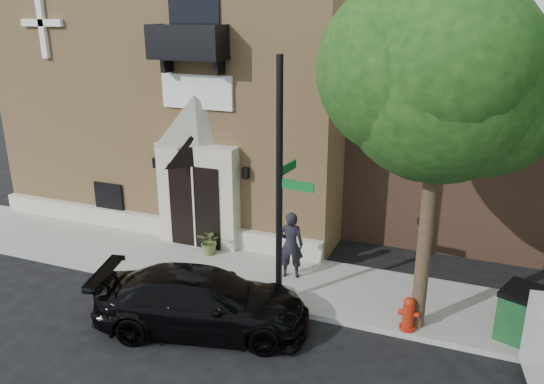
# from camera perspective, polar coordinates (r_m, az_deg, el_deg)

# --- Properties ---
(ground) EXTENTS (120.00, 120.00, 0.00)m
(ground) POSITION_cam_1_polar(r_m,az_deg,el_deg) (14.61, -9.44, -10.62)
(ground) COLOR black
(ground) RESTS_ON ground
(sidewalk) EXTENTS (42.00, 3.00, 0.15)m
(sidewalk) POSITION_cam_1_polar(r_m,az_deg,el_deg) (15.31, -3.31, -8.61)
(sidewalk) COLOR gray
(sidewalk) RESTS_ON ground
(church) EXTENTS (12.20, 11.01, 9.30)m
(church) POSITION_cam_1_polar(r_m,az_deg,el_deg) (21.31, -6.07, 11.97)
(church) COLOR tan
(church) RESTS_ON ground
(street_tree_left) EXTENTS (4.97, 4.38, 7.77)m
(street_tree_left) POSITION_cam_1_polar(r_m,az_deg,el_deg) (11.25, 17.83, 11.58)
(street_tree_left) COLOR #38281C
(street_tree_left) RESTS_ON sidewalk
(black_sedan) EXTENTS (5.34, 3.22, 1.45)m
(black_sedan) POSITION_cam_1_polar(r_m,az_deg,el_deg) (12.69, -7.50, -11.58)
(black_sedan) COLOR black
(black_sedan) RESTS_ON ground
(street_sign) EXTENTS (0.97, 1.00, 6.09)m
(street_sign) POSITION_cam_1_polar(r_m,az_deg,el_deg) (12.50, 0.91, 0.65)
(street_sign) COLOR black
(street_sign) RESTS_ON sidewalk
(fire_hydrant) EXTENTS (0.47, 0.37, 0.82)m
(fire_hydrant) POSITION_cam_1_polar(r_m,az_deg,el_deg) (12.84, 14.46, -12.57)
(fire_hydrant) COLOR #9D1E0B
(fire_hydrant) RESTS_ON sidewalk
(planter) EXTENTS (0.72, 0.63, 0.80)m
(planter) POSITION_cam_1_polar(r_m,az_deg,el_deg) (16.15, -6.68, -5.33)
(planter) COLOR #5E7038
(planter) RESTS_ON sidewalk
(pedestrian_near) EXTENTS (0.78, 0.60, 1.90)m
(pedestrian_near) POSITION_cam_1_polar(r_m,az_deg,el_deg) (14.52, 2.03, -5.69)
(pedestrian_near) COLOR black
(pedestrian_near) RESTS_ON sidewalk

